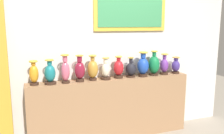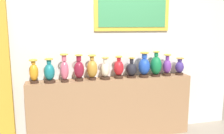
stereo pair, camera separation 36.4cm
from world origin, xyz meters
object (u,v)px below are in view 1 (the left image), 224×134
vase_teal (50,74)px  vase_burgundy (80,70)px  vase_rose (65,70)px  vase_violet (164,66)px  vase_crimson (119,68)px  vase_indigo (176,66)px  vase_amber (34,74)px  vase_ivory (106,70)px  vase_emerald (154,65)px  vase_onyx (131,69)px  vase_ochre (93,69)px  vase_sapphire (143,66)px

vase_teal → vase_burgundy: vase_burgundy is taller
vase_rose → vase_violet: vase_rose is taller
vase_crimson → vase_indigo: bearing=-0.1°
vase_amber → vase_teal: vase_teal is taller
vase_ivory → vase_indigo: size_ratio=1.19×
vase_ivory → vase_emerald: (0.83, 0.01, 0.04)m
vase_teal → vase_onyx: vase_teal is taller
vase_burgundy → vase_ochre: (0.20, 0.01, 0.00)m
vase_rose → vase_violet: size_ratio=1.18×
vase_sapphire → vase_violet: (0.41, 0.03, -0.03)m
vase_onyx → vase_indigo: vase_onyx is taller
vase_sapphire → vase_burgundy: bearing=179.5°
vase_sapphire → vase_rose: bearing=-179.4°
vase_ochre → vase_sapphire: (0.82, -0.02, 0.00)m
vase_onyx → vase_sapphire: size_ratio=0.79×
vase_onyx → vase_emerald: 0.41m
vase_ochre → vase_crimson: size_ratio=1.10×
vase_ochre → vase_ivory: (0.20, -0.01, -0.03)m
vase_indigo → vase_emerald: bearing=-178.9°
vase_rose → vase_burgundy: size_ratio=1.06×
vase_amber → vase_onyx: vase_amber is taller
vase_ochre → vase_indigo: 1.45m
vase_teal → vase_ochre: vase_ochre is taller
vase_emerald → vase_ivory: bearing=-179.6°
vase_teal → vase_sapphire: 1.44m
vase_burgundy → vase_crimson: 0.61m
vase_amber → vase_emerald: vase_emerald is taller
vase_crimson → vase_sapphire: (0.40, -0.03, 0.02)m
vase_amber → vase_crimson: bearing=0.3°
vase_ochre → vase_ivory: 0.20m
vase_rose → vase_ochre: vase_rose is taller
vase_sapphire → vase_ochre: bearing=178.6°
vase_teal → vase_sapphire: (1.44, 0.00, 0.03)m
vase_ivory → vase_indigo: bearing=0.6°
vase_indigo → vase_burgundy: bearing=-179.3°
vase_burgundy → vase_violet: (1.42, 0.02, -0.02)m
vase_emerald → vase_violet: bearing=1.8°
vase_ochre → vase_emerald: vase_emerald is taller
vase_teal → vase_ochre: bearing=1.8°
vase_violet → vase_indigo: vase_violet is taller
vase_emerald → vase_amber: bearing=179.9°
vase_burgundy → vase_indigo: vase_burgundy is taller
vase_ivory → vase_ochre: bearing=178.2°
vase_rose → vase_crimson: bearing=2.9°
vase_teal → vase_emerald: 1.64m
vase_amber → vase_indigo: 2.28m
vase_emerald → vase_crimson: bearing=179.0°
vase_teal → vase_emerald: size_ratio=0.87×
vase_amber → vase_emerald: size_ratio=0.85×
vase_rose → vase_sapphire: (1.23, 0.01, -0.01)m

